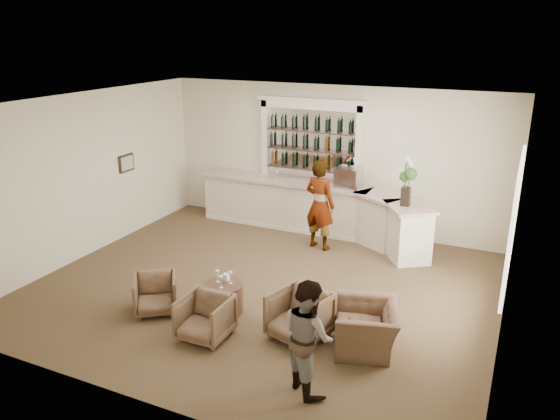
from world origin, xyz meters
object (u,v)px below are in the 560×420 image
Objects in this scene: armchair_left at (155,294)px; armchair_far at (366,327)px; guest at (308,336)px; sommelier at (320,205)px; flower_vase at (407,178)px; bar_counter at (316,209)px; cocktail_table at (224,298)px; espresso_machine at (348,178)px; armchair_right at (299,316)px; armchair_center at (205,318)px.

armchair_far is at bearing -28.87° from armchair_left.
sommelier is at bearing -31.50° from guest.
flower_vase is at bearing -52.47° from guest.
cocktail_table is (-0.04, -4.07, -0.32)m from bar_counter.
bar_counter is at bearing 89.40° from cocktail_table.
armchair_left is 1.33× the size of espresso_machine.
sommelier is at bearing 122.21° from armchair_right.
guest is at bearing -69.78° from bar_counter.
armchair_far is at bearing -1.15° from cocktail_table.
guest is at bearing -50.89° from armchair_left.
bar_counter is 7.75× the size of armchair_center.
espresso_machine is (-0.70, 4.36, 1.00)m from armchair_right.
armchair_right reaches higher than armchair_left.
armchair_far is 3.75m from flower_vase.
sommelier is 1.90× the size of armchair_far.
armchair_left is 1.23m from armchair_center.
espresso_machine is (0.75, 4.15, 1.12)m from cocktail_table.
sommelier is at bearing -64.20° from bar_counter.
guest reaches higher than cocktail_table.
flower_vase is at bearing 64.02° from armchair_center.
bar_counter is 4.77m from armchair_far.
armchair_right reaches higher than armchair_center.
sommelier is 1.25× the size of guest.
bar_counter is 10.93× the size of espresso_machine.
flower_vase reaches higher than guest.
sommelier is 4.14m from armchair_center.
sommelier reaches higher than bar_counter.
armchair_far is at bearing 25.27° from armchair_right.
espresso_machine is at bearing -37.57° from guest.
guest is 2.21× the size of armchair_left.
cocktail_table is at bearing -90.60° from bar_counter.
flower_vase reaches higher than armchair_left.
guest is 1.97m from armchair_center.
sommelier is at bearing 85.56° from armchair_center.
sommelier is 2.62× the size of armchair_center.
sommelier is 1.02m from espresso_machine.
armchair_far is (2.44, -0.05, 0.08)m from cocktail_table.
espresso_machine is (-1.69, 4.20, 1.04)m from armchair_far.
armchair_right is 3.94m from flower_vase.
armchair_center reaches higher than cocktail_table.
flower_vase is (0.15, 4.72, 0.93)m from guest.
armchair_left is (-1.02, -0.46, 0.07)m from cocktail_table.
guest is 1.89× the size of armchair_right.
sommelier reaches higher than guest.
guest reaches higher than bar_counter.
cocktail_table is 1.12m from armchair_left.
armchair_right is at bearing -97.97° from armchair_far.
flower_vase reaches higher than armchair_right.
cocktail_table is 0.42× the size of guest.
flower_vase is at bearing 15.01° from armchair_left.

